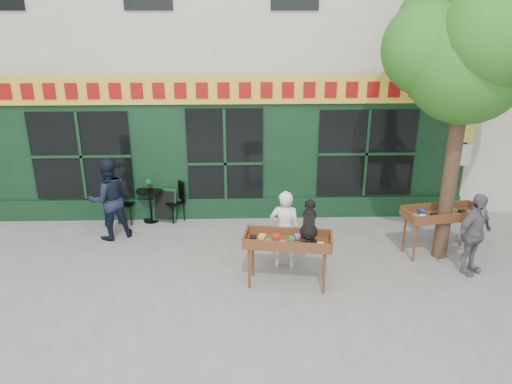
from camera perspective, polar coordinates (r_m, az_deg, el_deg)
ground at (r=9.72m, az=-3.72°, el=-8.49°), size 80.00×80.00×0.00m
street_tree at (r=9.70m, az=23.32°, el=15.42°), size 3.05×2.90×5.60m
book_cart_center at (r=8.76m, az=3.66°, el=-5.85°), size 1.58×0.85×0.99m
dog at (r=8.56m, az=6.10°, el=-3.15°), size 0.43×0.65×0.60m
woman at (r=9.37m, az=3.30°, el=-4.33°), size 0.62×0.46×1.55m
book_cart_right at (r=10.47m, az=20.52°, el=-2.60°), size 1.58×0.85×0.99m
man_right at (r=9.98m, az=23.61°, el=-4.44°), size 0.99×0.79×1.57m
bistro_table at (r=11.66m, az=-12.02°, el=-0.81°), size 0.60×0.60×0.76m
bistro_chair_left at (r=11.76m, az=-15.12°, el=-0.82°), size 0.40×0.40×0.95m
bistro_chair_right at (r=11.61m, az=-8.98°, el=-0.61°), size 0.51×0.51×0.95m
potted_plant at (r=11.53m, az=-12.15°, el=0.84°), size 0.15×0.12×0.27m
man_left at (r=10.92m, az=-16.50°, el=-0.76°), size 1.08×1.01×1.78m
chalkboard at (r=11.65m, az=-10.42°, el=-1.47°), size 0.59×0.31×0.79m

